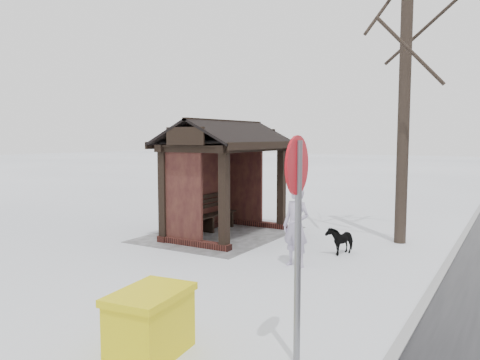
{
  "coord_description": "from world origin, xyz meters",
  "views": [
    {
      "loc": [
        10.44,
        6.7,
        2.63
      ],
      "look_at": [
        0.62,
        0.8,
        1.58
      ],
      "focal_mm": 35.0,
      "sensor_mm": 36.0,
      "label": 1
    }
  ],
  "objects_px": {
    "bus_shelter": "(221,155)",
    "dog": "(340,240)",
    "road_sign": "(297,203)",
    "grit_bin": "(150,323)",
    "pedestrian": "(296,226)"
  },
  "relations": [
    {
      "from": "bus_shelter",
      "to": "dog",
      "type": "bearing_deg",
      "value": 84.54
    },
    {
      "from": "road_sign",
      "to": "dog",
      "type": "bearing_deg",
      "value": -169.95
    },
    {
      "from": "grit_bin",
      "to": "road_sign",
      "type": "bearing_deg",
      "value": 108.47
    },
    {
      "from": "bus_shelter",
      "to": "grit_bin",
      "type": "bearing_deg",
      "value": 26.31
    },
    {
      "from": "pedestrian",
      "to": "bus_shelter",
      "type": "bearing_deg",
      "value": 162.2
    },
    {
      "from": "bus_shelter",
      "to": "pedestrian",
      "type": "distance_m",
      "value": 3.76
    },
    {
      "from": "bus_shelter",
      "to": "pedestrian",
      "type": "height_order",
      "value": "bus_shelter"
    },
    {
      "from": "grit_bin",
      "to": "bus_shelter",
      "type": "bearing_deg",
      "value": -160.62
    },
    {
      "from": "pedestrian",
      "to": "dog",
      "type": "height_order",
      "value": "pedestrian"
    },
    {
      "from": "road_sign",
      "to": "bus_shelter",
      "type": "bearing_deg",
      "value": -143.38
    },
    {
      "from": "grit_bin",
      "to": "road_sign",
      "type": "relative_size",
      "value": 0.43
    },
    {
      "from": "bus_shelter",
      "to": "road_sign",
      "type": "height_order",
      "value": "bus_shelter"
    },
    {
      "from": "pedestrian",
      "to": "grit_bin",
      "type": "height_order",
      "value": "pedestrian"
    },
    {
      "from": "pedestrian",
      "to": "dog",
      "type": "xyz_separation_m",
      "value": [
        -1.5,
        0.43,
        -0.52
      ]
    },
    {
      "from": "pedestrian",
      "to": "dog",
      "type": "relative_size",
      "value": 2.23
    }
  ]
}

